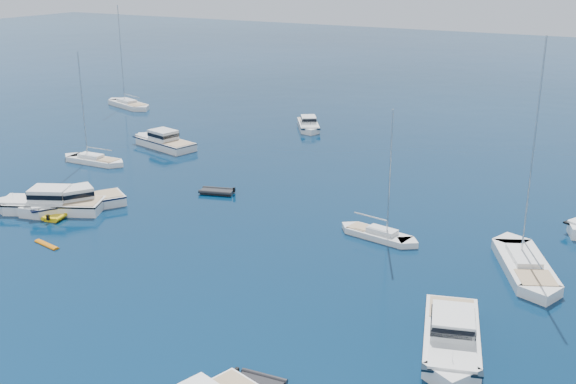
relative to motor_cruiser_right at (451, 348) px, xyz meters
The scene contains 13 objects.
ground 25.03m from the motor_cruiser_right, 149.09° to the right, with size 400.00×400.00×0.00m, color #082D52.
motor_cruiser_right is the anchor object (origin of this frame).
motor_cruiser_left 38.86m from the motor_cruiser_right, 169.82° to the left, with size 3.15×10.30×2.70m, color silver, non-canonical shape.
motor_cruiser_centre 40.29m from the motor_cruiser_right, behind, with size 3.40×11.10×2.91m, color white, non-canonical shape.
motor_cruiser_far_l 53.83m from the motor_cruiser_right, 147.52° to the left, with size 3.24×10.59×2.78m, color silver, non-canonical shape.
motor_cruiser_horizon 57.44m from the motor_cruiser_right, 126.30° to the left, with size 2.61×8.51×2.23m, color white, non-canonical shape.
sailboat_mid_r 13.66m from the motor_cruiser_right, 83.43° to the left, with size 3.18×12.25×18.00m, color white, non-canonical shape.
sailboat_mid_l 51.62m from the motor_cruiser_right, 157.93° to the left, with size 2.32×8.92×13.11m, color white, non-canonical shape.
sailboat_centre 17.73m from the motor_cruiser_right, 126.44° to the left, with size 2.04×7.85×11.54m, color silver, non-canonical shape.
sailboat_far_l 80.08m from the motor_cruiser_right, 145.26° to the left, with size 2.86×10.99×16.15m, color silver, non-canonical shape.
tender_yellow 38.26m from the motor_cruiser_right, behind, with size 2.06×3.79×0.95m, color yellow, non-canonical shape.
tender_grey_far 33.84m from the motor_cruiser_right, 149.40° to the left, with size 1.97×3.59×0.95m, color black, non-canonical shape.
kayak_orange 33.74m from the motor_cruiser_right, behind, with size 0.56×2.86×0.30m, color orange, non-canonical shape.
Camera 1 is at (30.99, -24.33, 22.52)m, focal length 43.64 mm.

